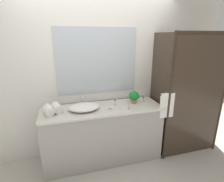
% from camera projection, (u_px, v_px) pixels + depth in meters
% --- Properties ---
extents(ground_plane, '(8.00, 8.00, 0.00)m').
position_uv_depth(ground_plane, '(103.00, 158.00, 2.94)').
color(ground_plane, '#B7B2A8').
extents(wall_back_with_mirror, '(4.40, 0.06, 2.60)m').
position_uv_depth(wall_back_with_mirror, '(97.00, 76.00, 2.87)').
color(wall_back_with_mirror, silver).
rests_on(wall_back_with_mirror, ground_plane).
extents(vanity_cabinet, '(1.80, 0.58, 0.90)m').
position_uv_depth(vanity_cabinet, '(103.00, 134.00, 2.82)').
color(vanity_cabinet, '#9E9993').
rests_on(vanity_cabinet, ground_plane).
extents(shower_enclosure, '(1.20, 0.59, 2.00)m').
position_uv_depth(shower_enclosure, '(184.00, 96.00, 2.79)').
color(shower_enclosure, '#2D2319').
rests_on(shower_enclosure, ground_plane).
extents(sink_basin, '(0.45, 0.34, 0.09)m').
position_uv_depth(sink_basin, '(84.00, 107.00, 2.58)').
color(sink_basin, white).
rests_on(sink_basin, vanity_cabinet).
extents(faucet, '(0.17, 0.16, 0.15)m').
position_uv_depth(faucet, '(83.00, 102.00, 2.75)').
color(faucet, silver).
rests_on(faucet, vanity_cabinet).
extents(potted_plant, '(0.17, 0.17, 0.20)m').
position_uv_depth(potted_plant, '(134.00, 96.00, 2.83)').
color(potted_plant, '#B77A51').
rests_on(potted_plant, vanity_cabinet).
extents(soap_dish, '(0.10, 0.07, 0.04)m').
position_uv_depth(soap_dish, '(110.00, 108.00, 2.61)').
color(soap_dish, silver).
rests_on(soap_dish, vanity_cabinet).
extents(amenity_bottle_conditioner, '(0.03, 0.03, 0.07)m').
position_uv_depth(amenity_bottle_conditioner, '(143.00, 100.00, 2.91)').
color(amenity_bottle_conditioner, silver).
rests_on(amenity_bottle_conditioner, vanity_cabinet).
extents(amenity_bottle_lotion, '(0.03, 0.03, 0.08)m').
position_uv_depth(amenity_bottle_lotion, '(128.00, 107.00, 2.60)').
color(amenity_bottle_lotion, silver).
rests_on(amenity_bottle_lotion, vanity_cabinet).
extents(amenity_bottle_shampoo, '(0.03, 0.03, 0.08)m').
position_uv_depth(amenity_bottle_shampoo, '(115.00, 102.00, 2.77)').
color(amenity_bottle_shampoo, silver).
rests_on(amenity_bottle_shampoo, vanity_cabinet).
extents(rolled_towel_near_edge, '(0.17, 0.25, 0.12)m').
position_uv_depth(rolled_towel_near_edge, '(48.00, 110.00, 2.43)').
color(rolled_towel_near_edge, white).
rests_on(rolled_towel_near_edge, vanity_cabinet).
extents(rolled_towel_middle, '(0.17, 0.24, 0.12)m').
position_uv_depth(rolled_towel_middle, '(57.00, 108.00, 2.52)').
color(rolled_towel_middle, white).
rests_on(rolled_towel_middle, vanity_cabinet).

